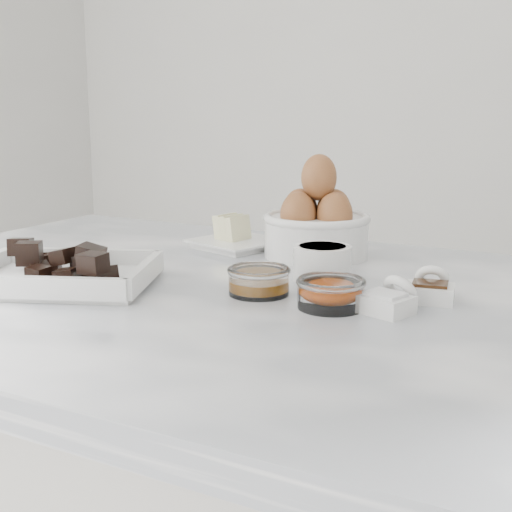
{
  "coord_description": "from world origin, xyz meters",
  "views": [
    {
      "loc": [
        0.47,
        -0.8,
        1.19
      ],
      "look_at": [
        0.02,
        0.03,
        0.98
      ],
      "focal_mm": 50.0,
      "sensor_mm": 36.0,
      "label": 1
    }
  ],
  "objects": [
    {
      "name": "honey_bowl",
      "position": [
        0.05,
        -0.01,
        0.96
      ],
      "size": [
        0.08,
        0.08,
        0.04
      ],
      "color": "white",
      "rests_on": "marble_slab"
    },
    {
      "name": "butter_plate",
      "position": [
        -0.13,
        0.24,
        0.96
      ],
      "size": [
        0.16,
        0.16,
        0.06
      ],
      "color": "white",
      "rests_on": "marble_slab"
    },
    {
      "name": "zest_bowl",
      "position": [
        0.15,
        -0.03,
        0.96
      ],
      "size": [
        0.09,
        0.09,
        0.04
      ],
      "color": "white",
      "rests_on": "marble_slab"
    },
    {
      "name": "marble_slab",
      "position": [
        0.0,
        0.0,
        0.92
      ],
      "size": [
        1.2,
        0.8,
        0.04
      ],
      "primitive_type": "cube",
      "color": "white",
      "rests_on": "cabinet"
    },
    {
      "name": "chocolate_dish",
      "position": [
        -0.21,
        -0.1,
        0.97
      ],
      "size": [
        0.29,
        0.26,
        0.06
      ],
      "color": "white",
      "rests_on": "marble_slab"
    },
    {
      "name": "egg_bowl",
      "position": [
        0.02,
        0.24,
        0.99
      ],
      "size": [
        0.17,
        0.17,
        0.17
      ],
      "color": "white",
      "rests_on": "marble_slab"
    },
    {
      "name": "sugar_ramekin",
      "position": [
        0.09,
        0.1,
        0.97
      ],
      "size": [
        0.08,
        0.08,
        0.05
      ],
      "color": "white",
      "rests_on": "marble_slab"
    },
    {
      "name": "vanilla_spoon",
      "position": [
        0.25,
        0.07,
        0.95
      ],
      "size": [
        0.07,
        0.08,
        0.04
      ],
      "color": "white",
      "rests_on": "marble_slab"
    },
    {
      "name": "salt_spoon",
      "position": [
        0.22,
        -0.01,
        0.95
      ],
      "size": [
        0.07,
        0.08,
        0.05
      ],
      "color": "white",
      "rests_on": "marble_slab"
    }
  ]
}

